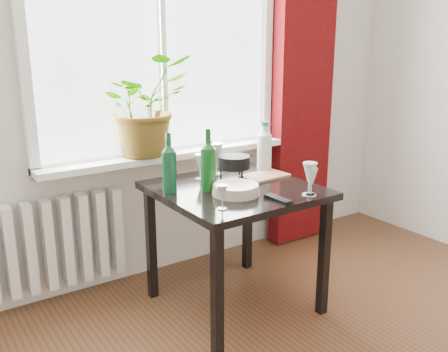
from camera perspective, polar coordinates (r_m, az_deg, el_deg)
window at (r=3.23m, az=-7.31°, el=16.17°), size 1.72×0.08×1.62m
windowsill at (r=3.25m, az=-6.28°, el=2.43°), size 1.72×0.20×0.04m
curtain at (r=3.81m, az=9.07°, el=11.41°), size 0.50×0.12×2.56m
radiator at (r=3.16m, az=-18.50°, el=-7.23°), size 0.80×0.10×0.55m
table at (r=2.86m, az=1.28°, el=-3.03°), size 0.85×0.85×0.74m
potted_plant at (r=3.13m, az=-9.10°, el=7.97°), size 0.62×0.55×0.62m
wine_bottle_left at (r=2.71m, az=-6.29°, el=1.58°), size 0.10×0.10×0.34m
wine_bottle_right at (r=2.73m, az=-1.82°, el=1.93°), size 0.11×0.11×0.35m
bottle_amber at (r=3.07m, az=-1.76°, el=2.76°), size 0.08×0.08×0.28m
cleaning_bottle at (r=3.16m, az=4.65°, el=3.49°), size 0.10×0.10×0.32m
wineglass_front_right at (r=2.70m, az=9.74°, el=-0.29°), size 0.09×0.09×0.18m
wineglass_far_right at (r=2.70m, az=9.95°, el=-0.63°), size 0.08×0.08×0.16m
wineglass_back_center at (r=3.06m, az=-0.90°, el=2.02°), size 0.11×0.11×0.20m
wineglass_back_left at (r=2.96m, az=-2.73°, el=1.09°), size 0.09×0.09×0.16m
wineglass_front_left at (r=2.45m, az=-0.19°, el=-2.41°), size 0.06×0.06×0.13m
plate_stack at (r=2.69m, az=1.35°, el=-1.54°), size 0.33×0.33×0.06m
fondue_pot at (r=2.96m, az=1.17°, el=0.96°), size 0.27×0.26×0.14m
tv_remote at (r=2.61m, az=6.18°, el=-2.63°), size 0.05×0.17×0.02m
cutting_board at (r=3.04m, az=4.70°, el=0.01°), size 0.28×0.19×0.01m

